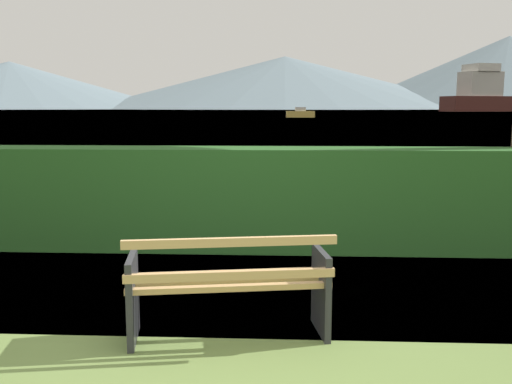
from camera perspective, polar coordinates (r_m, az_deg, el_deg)
The scene contains 6 objects.
ground_plane at distance 4.73m, azimuth -2.74°, elevation -14.00°, with size 1400.00×1400.00×0.00m, color olive.
water_surface at distance 314.28m, azimuth 2.84°, elevation 8.12°, with size 620.00×620.00×0.00m, color #6B8EA3.
park_bench at distance 4.53m, azimuth -2.73°, elevation -9.35°, with size 1.64×0.82×0.87m.
hedge_row at distance 7.32m, azimuth -0.58°, elevation -0.64°, with size 11.17×0.75×1.30m, color #285B23.
sailboat_mid at distance 101.73m, azimuth 4.44°, elevation 7.79°, with size 5.04×2.11×1.79m.
distant_hills at distance 583.52m, azimuth 4.56°, elevation 11.07°, with size 805.90×417.87×69.67m.
Camera 1 is at (0.44, -4.35, 1.81)m, focal length 40.16 mm.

